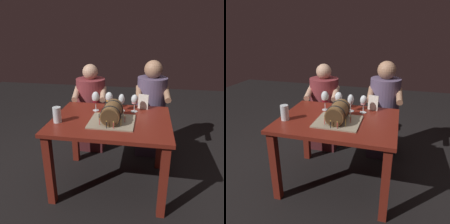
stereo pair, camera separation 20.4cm
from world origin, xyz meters
The scene contains 11 objects.
ground_plane centered at (0.00, 0.00, 0.00)m, with size 8.00×8.00×0.00m, color black.
dining_table centered at (0.00, 0.00, 0.62)m, with size 1.13×0.86×0.75m.
barrel_cake centered at (0.02, -0.07, 0.83)m, with size 0.42×0.37×0.19m.
wine_glass_rose centered at (0.21, 0.23, 0.87)m, with size 0.07×0.07×0.18m.
wine_glass_amber centered at (-0.06, 0.26, 0.88)m, with size 0.08×0.08×0.19m.
wine_glass_red centered at (-0.20, 0.20, 0.89)m, with size 0.08×0.08×0.21m.
wine_glass_empty centered at (0.07, 0.23, 0.87)m, with size 0.07×0.07×0.18m.
beer_pint centered at (-0.48, -0.15, 0.81)m, with size 0.08×0.08×0.15m.
menu_card centered at (0.29, 0.33, 0.83)m, with size 0.11×0.01×0.16m, color silver.
person_seated_left centered at (-0.38, 0.72, 0.54)m, with size 0.45×0.52×1.15m.
person_seated_right centered at (0.39, 0.72, 0.57)m, with size 0.41×0.49×1.21m.
Camera 2 is at (0.53, -1.91, 1.59)m, focal length 35.84 mm.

